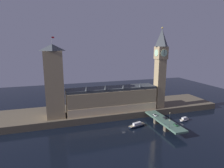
{
  "coord_description": "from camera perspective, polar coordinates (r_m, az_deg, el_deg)",
  "views": [
    {
      "loc": [
        -50.01,
        -129.9,
        65.41
      ],
      "look_at": [
        -3.44,
        20.0,
        33.32
      ],
      "focal_mm": 30.0,
      "sensor_mm": 36.0,
      "label": 1
    }
  ],
  "objects": [
    {
      "name": "clock_tower",
      "position": [
        183.99,
        14.53,
        5.25
      ],
      "size": [
        10.24,
        10.35,
        76.41
      ],
      "color": "tan",
      "rests_on": "embankment"
    },
    {
      "name": "boat_downstream",
      "position": [
        180.68,
        21.17,
        -10.07
      ],
      "size": [
        11.22,
        6.11,
        3.36
      ],
      "color": "white",
      "rests_on": "ground_plane"
    },
    {
      "name": "boat_upstream",
      "position": [
        158.52,
        7.62,
        -12.37
      ],
      "size": [
        17.02,
        8.0,
        3.83
      ],
      "color": "#1E2842",
      "rests_on": "ground_plane"
    },
    {
      "name": "victoria_tower",
      "position": [
        161.32,
        -17.2,
        0.7
      ],
      "size": [
        14.91,
        14.91,
        66.99
      ],
      "color": "tan",
      "rests_on": "embankment"
    },
    {
      "name": "street_lamp_near",
      "position": [
        146.2,
        17.16,
        -11.26
      ],
      "size": [
        1.34,
        0.6,
        6.61
      ],
      "color": "#2D3333",
      "rests_on": "bridge"
    },
    {
      "name": "pedestrian_near_rail",
      "position": [
        152.5,
        15.83,
        -11.5
      ],
      "size": [
        0.38,
        0.38,
        1.77
      ],
      "color": "black",
      "rests_on": "bridge"
    },
    {
      "name": "car_northbound_lead",
      "position": [
        168.42,
        13.02,
        -9.23
      ],
      "size": [
        1.97,
        4.36,
        1.33
      ],
      "color": "white",
      "rests_on": "bridge"
    },
    {
      "name": "ground_plane",
      "position": [
        153.79,
        3.54,
        -13.64
      ],
      "size": [
        400.0,
        400.0,
        0.0
      ],
      "primitive_type": "plane",
      "color": "black"
    },
    {
      "name": "pedestrian_far_rail",
      "position": [
        168.03,
        12.16,
        -9.16
      ],
      "size": [
        0.38,
        0.38,
        1.62
      ],
      "color": "black",
      "rests_on": "bridge"
    },
    {
      "name": "embankment",
      "position": [
        186.9,
        -0.73,
        -7.97
      ],
      "size": [
        220.0,
        42.0,
        5.88
      ],
      "color": "brown",
      "rests_on": "ground_plane"
    },
    {
      "name": "parliament_hall",
      "position": [
        173.58,
        0.01,
        -4.64
      ],
      "size": [
        82.53,
        17.89,
        26.81
      ],
      "color": "tan",
      "rests_on": "embankment"
    },
    {
      "name": "bridge",
      "position": [
        162.21,
        15.58,
        -11.0
      ],
      "size": [
        10.61,
        46.0,
        5.88
      ],
      "color": "#476656",
      "rests_on": "ground_plane"
    },
    {
      "name": "car_southbound_trail",
      "position": [
        164.47,
        15.86,
        -9.88
      ],
      "size": [
        2.09,
        4.01,
        1.44
      ],
      "color": "black",
      "rests_on": "bridge"
    },
    {
      "name": "street_lamp_mid",
      "position": [
        163.03,
        17.2,
        -9.01
      ],
      "size": [
        1.34,
        0.6,
        5.91
      ],
      "color": "#2D3333",
      "rests_on": "bridge"
    },
    {
      "name": "car_southbound_lead",
      "position": [
        153.41,
        18.89,
        -11.68
      ],
      "size": [
        1.97,
        4.49,
        1.37
      ],
      "color": "#235633",
      "rests_on": "bridge"
    }
  ]
}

